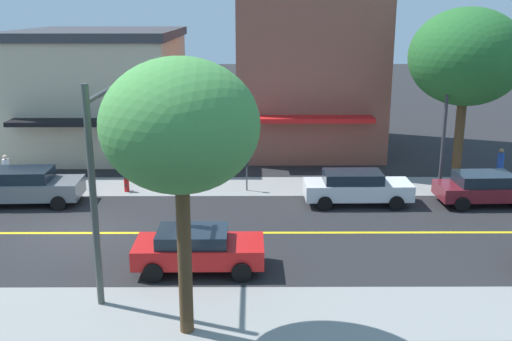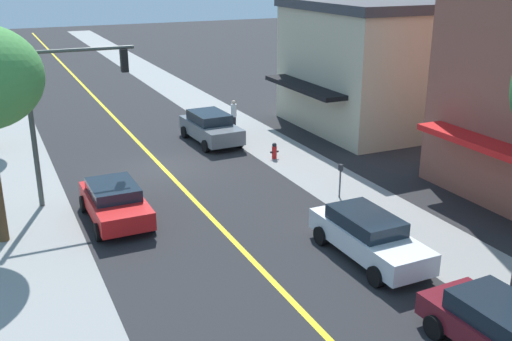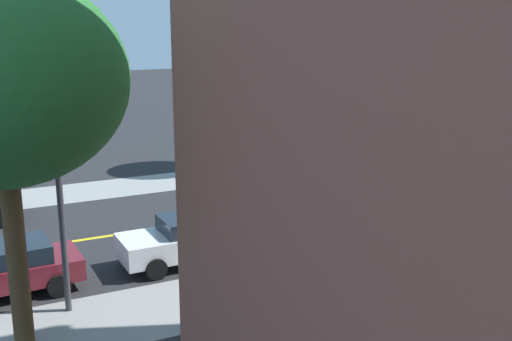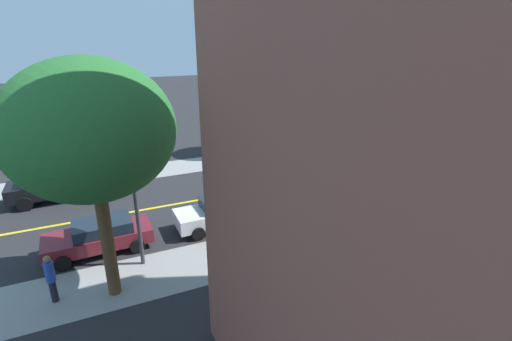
# 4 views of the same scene
# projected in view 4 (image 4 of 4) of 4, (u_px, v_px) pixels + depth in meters

# --- Properties ---
(ground_plane) EXTENTS (140.00, 140.00, 0.00)m
(ground_plane) POSITION_uv_depth(u_px,v_px,m) (361.00, 171.00, 26.22)
(ground_plane) COLOR #262628
(sidewalk_left) EXTENTS (3.13, 126.00, 0.01)m
(sidewalk_left) POSITION_uv_depth(u_px,v_px,m) (433.00, 206.00, 20.92)
(sidewalk_left) COLOR gray
(sidewalk_left) RESTS_ON ground
(sidewalk_right) EXTENTS (3.13, 126.00, 0.01)m
(sidewalk_right) POSITION_uv_depth(u_px,v_px,m) (313.00, 148.00, 31.52)
(sidewalk_right) COLOR gray
(sidewalk_right) RESTS_ON ground
(road_centerline_stripe) EXTENTS (0.20, 126.00, 0.00)m
(road_centerline_stripe) POSITION_uv_depth(u_px,v_px,m) (361.00, 171.00, 26.22)
(road_centerline_stripe) COLOR yellow
(road_centerline_stripe) RESTS_ON ground
(brick_apartment_block) EXTENTS (10.73, 8.62, 14.72)m
(brick_apartment_block) POSITION_uv_depth(u_px,v_px,m) (477.00, 127.00, 7.14)
(brick_apartment_block) COLOR #935142
(brick_apartment_block) RESTS_ON ground
(street_tree_left_near) EXTENTS (3.97, 3.97, 7.35)m
(street_tree_left_near) POSITION_uv_depth(u_px,v_px,m) (253.00, 82.00, 28.46)
(street_tree_left_near) COLOR brown
(street_tree_left_near) RESTS_ON ground
(street_tree_right_corner) EXTENTS (3.61, 3.61, 6.37)m
(street_tree_right_corner) POSITION_uv_depth(u_px,v_px,m) (375.00, 86.00, 33.37)
(street_tree_right_corner) COLOR brown
(street_tree_right_corner) RESTS_ON ground
(street_tree_left_far) EXTENTS (5.41, 5.41, 8.50)m
(street_tree_left_far) POSITION_uv_depth(u_px,v_px,m) (90.00, 131.00, 11.79)
(street_tree_left_far) COLOR brown
(street_tree_left_far) RESTS_ON ground
(fire_hydrant) EXTENTS (0.44, 0.24, 0.81)m
(fire_hydrant) POSITION_uv_depth(u_px,v_px,m) (410.00, 196.00, 21.15)
(fire_hydrant) COLOR red
(fire_hydrant) RESTS_ON ground
(parking_meter) EXTENTS (0.12, 0.18, 1.42)m
(parking_meter) POSITION_uv_depth(u_px,v_px,m) (329.00, 207.00, 18.64)
(parking_meter) COLOR #4C4C51
(parking_meter) RESTS_ON ground
(traffic_light_mast) EXTENTS (4.16, 0.32, 6.50)m
(traffic_light_mast) POSITION_uv_depth(u_px,v_px,m) (301.00, 103.00, 27.64)
(traffic_light_mast) COLOR #474C47
(traffic_light_mast) RESTS_ON ground
(street_lamp) EXTENTS (0.70, 0.36, 5.97)m
(street_lamp) POSITION_uv_depth(u_px,v_px,m) (133.00, 181.00, 14.37)
(street_lamp) COLOR #38383D
(street_lamp) RESTS_ON ground
(red_sedan_right_curb) EXTENTS (2.12, 4.29, 1.40)m
(red_sedan_right_curb) POSITION_uv_depth(u_px,v_px,m) (276.00, 157.00, 26.81)
(red_sedan_right_curb) COLOR red
(red_sedan_right_curb) RESTS_ON ground
(grey_sedan_left_curb) EXTENTS (2.27, 4.62, 1.59)m
(grey_sedan_left_curb) POSITION_uv_depth(u_px,v_px,m) (436.00, 170.00, 24.09)
(grey_sedan_left_curb) COLOR slate
(grey_sedan_left_curb) RESTS_ON ground
(maroon_sedan_left_curb) EXTENTS (2.17, 4.54, 1.42)m
(maroon_sedan_left_curb) POSITION_uv_depth(u_px,v_px,m) (100.00, 235.00, 16.34)
(maroon_sedan_left_curb) COLOR maroon
(maroon_sedan_left_curb) RESTS_ON ground
(white_sedan_left_curb) EXTENTS (1.98, 4.71, 1.49)m
(white_sedan_left_curb) POSITION_uv_depth(u_px,v_px,m) (224.00, 211.00, 18.53)
(white_sedan_left_curb) COLOR silver
(white_sedan_left_curb) RESTS_ON ground
(black_pickup_truck) EXTENTS (2.29, 5.77, 1.79)m
(black_pickup_truck) POSITION_uv_depth(u_px,v_px,m) (60.00, 184.00, 21.54)
(black_pickup_truck) COLOR black
(black_pickup_truck) RESTS_ON ground
(pedestrian_blue_shirt) EXTENTS (0.32, 0.32, 1.86)m
(pedestrian_blue_shirt) POSITION_uv_depth(u_px,v_px,m) (51.00, 277.00, 13.10)
(pedestrian_blue_shirt) COLOR black
(pedestrian_blue_shirt) RESTS_ON ground
(pedestrian_white_shirt) EXTENTS (0.32, 0.32, 1.74)m
(pedestrian_white_shirt) POSITION_uv_depth(u_px,v_px,m) (484.00, 174.00, 22.96)
(pedestrian_white_shirt) COLOR black
(pedestrian_white_shirt) RESTS_ON ground
(small_dog) EXTENTS (0.70, 0.37, 0.52)m
(small_dog) POSITION_uv_depth(u_px,v_px,m) (495.00, 182.00, 23.41)
(small_dog) COLOR silver
(small_dog) RESTS_ON ground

